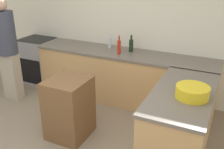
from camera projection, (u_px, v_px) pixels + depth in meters
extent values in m
cube|color=silver|center=(132.00, 22.00, 4.54)|extent=(8.00, 0.06, 2.70)
cube|color=tan|center=(123.00, 78.00, 4.60)|extent=(3.10, 0.66, 0.85)
cube|color=#6B6056|center=(124.00, 53.00, 4.43)|extent=(3.13, 0.69, 0.04)
cube|color=tan|center=(180.00, 125.00, 3.23)|extent=(0.66, 1.46, 0.85)
cube|color=#6B6056|center=(184.00, 93.00, 3.06)|extent=(0.69, 1.49, 0.04)
cube|color=#99999E|center=(39.00, 60.00, 5.38)|extent=(0.66, 0.60, 0.89)
cube|color=black|center=(30.00, 71.00, 5.18)|extent=(0.55, 0.01, 0.50)
cube|color=black|center=(37.00, 39.00, 5.20)|extent=(0.60, 0.55, 0.01)
cube|color=brown|center=(69.00, 108.00, 3.62)|extent=(0.53, 0.57, 0.85)
cylinder|color=yellow|center=(192.00, 92.00, 2.89)|extent=(0.37, 0.37, 0.13)
cylinder|color=silver|center=(110.00, 43.00, 4.62)|extent=(0.06, 0.06, 0.17)
cylinder|color=silver|center=(110.00, 37.00, 4.58)|extent=(0.03, 0.03, 0.07)
cylinder|color=black|center=(131.00, 46.00, 4.42)|extent=(0.07, 0.07, 0.20)
cylinder|color=black|center=(131.00, 38.00, 4.37)|extent=(0.03, 0.03, 0.08)
cylinder|color=red|center=(119.00, 47.00, 4.30)|extent=(0.06, 0.06, 0.22)
cylinder|color=red|center=(119.00, 38.00, 4.24)|extent=(0.03, 0.03, 0.09)
cube|color=#ADA38E|center=(12.00, 76.00, 4.66)|extent=(0.31, 0.19, 0.85)
cylinder|color=#383D4C|center=(5.00, 33.00, 4.36)|extent=(0.34, 0.34, 0.72)
sphere|color=tan|center=(0.00, 5.00, 4.19)|extent=(0.20, 0.20, 0.20)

